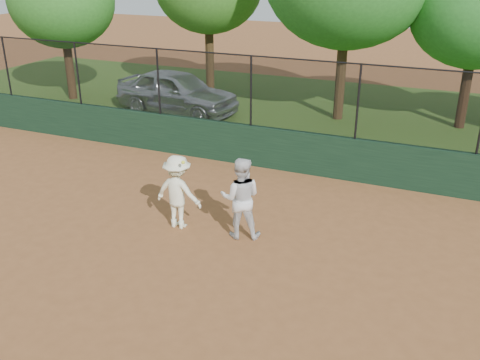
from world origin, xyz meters
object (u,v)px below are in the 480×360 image
at_px(player_main, 178,192).
at_px(tree_3, 478,10).
at_px(tree_0, 61,1).
at_px(parked_car, 177,92).
at_px(player_second, 241,198).

height_order(player_main, tree_3, tree_3).
relative_size(tree_0, tree_3, 0.98).
height_order(parked_car, tree_0, tree_0).
xyz_separation_m(player_second, tree_3, (4.06, 10.44, 3.12)).
distance_m(player_main, tree_0, 13.41).
relative_size(player_main, tree_3, 0.29).
bearing_deg(parked_car, tree_0, 94.28).
bearing_deg(tree_0, player_second, -36.08).
distance_m(parked_car, tree_0, 6.12).
bearing_deg(player_second, tree_3, -129.38).
relative_size(player_second, player_main, 1.04).
xyz_separation_m(parked_car, player_second, (6.16, -8.12, 0.08)).
relative_size(player_main, tree_0, 0.30).
xyz_separation_m(player_second, tree_0, (-11.39, 8.30, 3.08)).
xyz_separation_m(player_main, tree_3, (5.51, 10.58, 3.18)).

